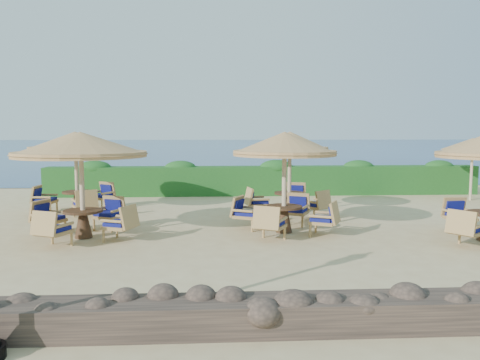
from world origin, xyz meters
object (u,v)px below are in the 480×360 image
Objects in this scene: cafe_set_0 at (81,161)px; cafe_set_1 at (284,164)px; cafe_set_4 at (290,158)px; extra_parasol at (473,144)px; cafe_set_3 at (76,153)px.

cafe_set_0 and cafe_set_1 have the same top height.
cafe_set_0 and cafe_set_4 have the same top height.
cafe_set_0 is (-13.19, -5.68, -0.24)m from extra_parasol.
extra_parasol is 0.85× the size of cafe_set_1.
cafe_set_1 is 2.77m from cafe_set_4.
cafe_set_1 reaches higher than extra_parasol.
cafe_set_0 is 3.93m from cafe_set_3.
cafe_set_3 is at bearing 107.86° from cafe_set_0.
cafe_set_4 is (-7.49, -2.61, -0.35)m from extra_parasol.
extra_parasol is 9.68m from cafe_set_1.
extra_parasol is 14.36m from cafe_set_0.
cafe_set_0 is 1.20× the size of cafe_set_4.
cafe_set_0 is 1.17× the size of cafe_set_1.
cafe_set_4 is (6.90, -0.67, -0.12)m from cafe_set_3.
cafe_set_4 is at bearing -160.76° from extra_parasol.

